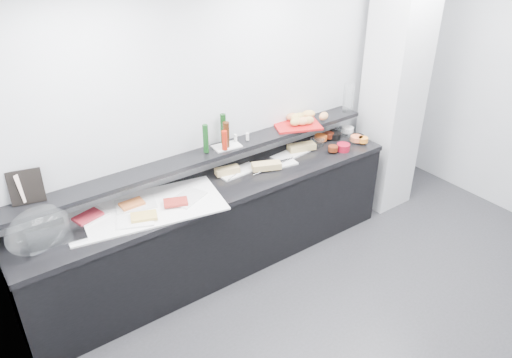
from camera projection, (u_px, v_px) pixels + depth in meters
ground at (406, 342)px, 4.03m from camera, size 5.00×5.00×0.00m
back_wall at (261, 111)px, 4.77m from camera, size 5.00×0.02×2.70m
column at (394, 90)px, 5.29m from camera, size 0.50×0.50×2.70m
buffet_cabinet at (219, 229)px, 4.66m from camera, size 3.60×0.60×0.85m
counter_top at (217, 188)px, 4.44m from camera, size 3.62×0.62×0.05m
wall_shelf at (205, 155)px, 4.44m from camera, size 3.60×0.25×0.04m
cloche_base at (57, 238)px, 3.72m from camera, size 0.44×0.32×0.04m
cloche_dome at (38, 230)px, 3.63m from camera, size 0.59×0.50×0.34m
linen_runner at (146, 208)px, 4.09m from camera, size 1.35×0.82×0.01m
platter_meat_a at (90, 217)px, 3.96m from camera, size 0.31×0.25×0.01m
food_meat_a at (88, 216)px, 3.93m from camera, size 0.24×0.19×0.02m
platter_salmon at (136, 204)px, 4.12m from camera, size 0.37×0.30×0.01m
food_salmon at (132, 204)px, 4.09m from camera, size 0.19×0.12×0.02m
platter_cheese at (136, 221)px, 3.91m from camera, size 0.34×0.29×0.01m
food_cheese at (144, 216)px, 3.93m from camera, size 0.24×0.19×0.02m
platter_meat_b at (188, 198)px, 4.21m from camera, size 0.35×0.30×0.01m
food_meat_b at (176, 202)px, 4.11m from camera, size 0.23×0.19×0.02m
sandwich_plate_left at (238, 172)px, 4.64m from camera, size 0.39×0.19×0.01m
sandwich_food_left at (227, 170)px, 4.58m from camera, size 0.24×0.13×0.06m
tongs_left at (233, 176)px, 4.53m from camera, size 0.15×0.07×0.01m
sandwich_plate_mid at (282, 164)px, 4.76m from camera, size 0.31×0.17×0.01m
sandwich_food_mid at (266, 166)px, 4.66m from camera, size 0.29×0.20×0.06m
tongs_mid at (259, 172)px, 4.60m from camera, size 0.16×0.02×0.01m
sandwich_plate_right at (291, 154)px, 4.95m from camera, size 0.42×0.22×0.01m
sandwich_food_right at (302, 147)px, 5.00m from camera, size 0.30×0.18×0.06m
tongs_right at (287, 160)px, 4.82m from camera, size 0.16×0.03×0.01m
bowl_glass_fruit at (317, 142)px, 5.12m from camera, size 0.16×0.16×0.07m
fill_glass_fruit at (321, 138)px, 5.19m from camera, size 0.16×0.16×0.05m
bowl_black_jam at (334, 136)px, 5.26m from camera, size 0.15×0.15×0.07m
fill_black_jam at (329, 135)px, 5.24m from camera, size 0.15×0.15×0.05m
bowl_glass_cream at (342, 132)px, 5.35m from camera, size 0.18×0.18×0.07m
fill_glass_cream at (348, 130)px, 5.37m from camera, size 0.16×0.16×0.05m
bowl_red_jam at (343, 147)px, 5.02m from camera, size 0.16×0.16×0.07m
fill_red_jam at (333, 149)px, 4.97m from camera, size 0.12×0.12×0.05m
bowl_glass_salmon at (354, 139)px, 5.20m from camera, size 0.16×0.16×0.07m
fill_glass_salmon at (357, 138)px, 5.17m from camera, size 0.13×0.13×0.05m
bowl_black_fruit at (358, 138)px, 5.20m from camera, size 0.16×0.16×0.07m
fill_black_fruit at (363, 140)px, 5.15m from camera, size 0.13×0.13×0.05m
framed_print at (26, 187)px, 3.66m from camera, size 0.25×0.13×0.26m
print_art at (29, 185)px, 3.69m from camera, size 0.18×0.11×0.22m
condiment_tray at (227, 146)px, 4.54m from camera, size 0.27×0.18×0.01m
bottle_green_a at (206, 139)px, 4.36m from camera, size 0.06×0.06×0.26m
bottle_brown at (226, 135)px, 4.45m from camera, size 0.07×0.07×0.24m
bottle_green_b at (223, 129)px, 4.52m from camera, size 0.06×0.06×0.28m
bottle_hot at (224, 140)px, 4.42m from camera, size 0.06×0.06×0.18m
shaker_salt at (235, 138)px, 4.60m from camera, size 0.04×0.04×0.07m
shaker_pepper at (248, 137)px, 4.62m from camera, size 0.04×0.04×0.07m
bread_tray at (297, 125)px, 4.94m from camera, size 0.53×0.46×0.02m
bread_roll_nw at (292, 117)px, 5.00m from camera, size 0.14×0.12×0.08m
bread_roll_n at (295, 117)px, 4.98m from camera, size 0.13×0.10×0.08m
bread_roll_ne at (308, 114)px, 5.06m from camera, size 0.17×0.13×0.08m
bread_roll_sw at (303, 121)px, 4.90m from camera, size 0.14×0.09×0.08m
bread_roll_s at (309, 120)px, 4.92m from camera, size 0.13×0.09×0.08m
bread_roll_se at (324, 116)px, 5.01m from camera, size 0.14×0.11×0.08m
bread_roll_midw at (296, 121)px, 4.89m from camera, size 0.15×0.10×0.08m
bread_roll_mide at (299, 117)px, 5.00m from camera, size 0.13×0.08×0.08m
carafe at (348, 98)px, 5.21m from camera, size 0.15×0.15×0.30m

